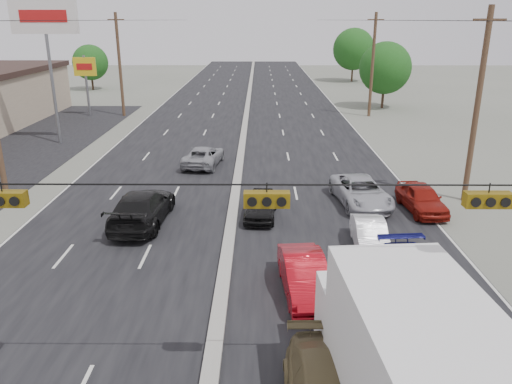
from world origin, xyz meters
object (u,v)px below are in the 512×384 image
at_px(oncoming_near, 142,208).
at_px(utility_pole_right_c, 373,65).
at_px(pole_sign_far, 85,72).
at_px(box_truck, 406,365).
at_px(utility_pole_right_b, 477,106).
at_px(tree_right_mid, 385,68).
at_px(utility_pole_left_c, 120,64).
at_px(tree_right_far, 354,49).
at_px(queue_car_a, 261,205).
at_px(queue_car_c, 361,192).
at_px(tree_left_far, 90,62).
at_px(oncoming_far, 203,156).
at_px(pole_sign_billboard, 45,26).
at_px(queue_car_e, 421,198).
at_px(queue_car_d, 425,284).
at_px(queue_car_b, 370,236).
at_px(red_sedan, 304,276).

bearing_deg(oncoming_near, utility_pole_right_c, -117.67).
height_order(pole_sign_far, box_truck, pole_sign_far).
relative_size(utility_pole_right_b, tree_right_mid, 1.40).
bearing_deg(utility_pole_left_c, tree_right_far, 46.47).
bearing_deg(queue_car_a, tree_right_far, 80.19).
bearing_deg(queue_car_c, tree_left_far, 114.94).
bearing_deg(pole_sign_far, oncoming_far, -53.42).
xyz_separation_m(pole_sign_far, tree_left_far, (-6.00, 20.00, -0.69)).
height_order(tree_right_mid, oncoming_near, tree_right_mid).
xyz_separation_m(utility_pole_right_c, oncoming_far, (-14.91, -18.31, -4.46)).
height_order(box_truck, oncoming_far, box_truck).
height_order(utility_pole_left_c, pole_sign_billboard, pole_sign_billboard).
bearing_deg(utility_pole_right_c, queue_car_e, -96.20).
distance_m(utility_pole_right_b, tree_left_far, 56.72).
xyz_separation_m(utility_pole_right_c, queue_car_d, (-5.50, -35.51, -4.35)).
height_order(utility_pole_left_c, queue_car_e, utility_pole_left_c).
distance_m(utility_pole_right_c, box_truck, 42.24).
distance_m(pole_sign_far, queue_car_c, 34.53).
height_order(queue_car_d, oncoming_near, oncoming_near).
height_order(utility_pole_right_b, queue_car_b, utility_pole_right_b).
bearing_deg(utility_pole_right_c, tree_right_mid, 63.43).
bearing_deg(utility_pole_right_b, queue_car_e, -149.47).
bearing_deg(pole_sign_billboard, tree_right_mid, 29.95).
height_order(utility_pole_left_c, tree_right_far, utility_pole_left_c).
distance_m(tree_right_far, box_truck, 72.34).
distance_m(utility_pole_right_c, tree_right_mid, 5.64).
distance_m(tree_right_mid, queue_car_d, 41.45).
height_order(utility_pole_right_c, tree_left_far, utility_pole_right_c).
bearing_deg(utility_pole_right_c, queue_car_a, -111.92).
relative_size(pole_sign_billboard, oncoming_near, 1.97).
relative_size(utility_pole_right_b, red_sedan, 2.37).
relative_size(utility_pole_right_c, tree_left_far, 1.63).
bearing_deg(utility_pole_right_c, tree_left_far, 149.90).
bearing_deg(pole_sign_billboard, queue_car_e, -31.40).
bearing_deg(tree_right_far, oncoming_far, -110.86).
xyz_separation_m(box_truck, queue_car_a, (-3.20, 13.80, -1.41)).
relative_size(queue_car_d, oncoming_near, 0.94).
bearing_deg(queue_car_b, pole_sign_billboard, 139.94).
height_order(tree_right_mid, red_sedan, tree_right_mid).
bearing_deg(tree_left_far, oncoming_far, -62.92).
bearing_deg(queue_car_a, utility_pole_left_c, 121.17).
bearing_deg(pole_sign_far, queue_car_a, -57.75).
bearing_deg(queue_car_a, oncoming_far, 116.77).
distance_m(tree_left_far, box_truck, 66.92).
bearing_deg(utility_pole_right_b, oncoming_near, -168.44).
xyz_separation_m(pole_sign_billboard, tree_right_far, (30.50, 42.00, -3.91)).
bearing_deg(red_sedan, tree_right_far, 73.68).
relative_size(tree_left_far, box_truck, 0.76).
relative_size(utility_pole_right_c, queue_car_b, 2.69).
bearing_deg(utility_pole_left_c, queue_car_c, -53.29).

